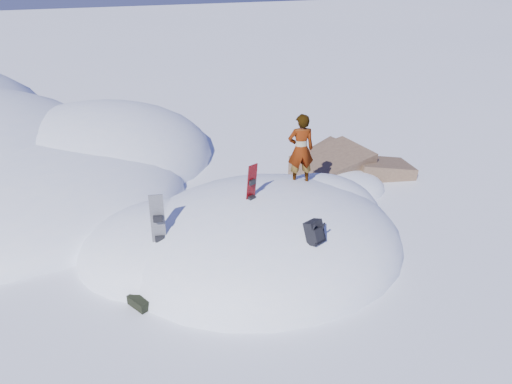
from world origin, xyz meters
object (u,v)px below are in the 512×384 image
object	(u,v)px
snowboard_red	(251,192)
snowboard_dark	(159,230)
backpack	(315,232)
person	(301,149)

from	to	relation	value
snowboard_red	snowboard_dark	bearing A→B (deg)	161.61
snowboard_dark	backpack	world-z (taller)	snowboard_dark
snowboard_red	snowboard_dark	distance (m)	2.26
snowboard_red	person	bearing A→B (deg)	2.18
snowboard_red	person	xyz separation A→B (m)	(1.58, 0.82, 0.53)
snowboard_dark	person	bearing A→B (deg)	25.32
snowboard_red	backpack	bearing A→B (deg)	-90.60
snowboard_red	snowboard_dark	xyz separation A→B (m)	(-2.20, -0.27, -0.45)
snowboard_red	person	size ratio (longest dim) A/B	0.77
person	snowboard_dark	bearing A→B (deg)	26.03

